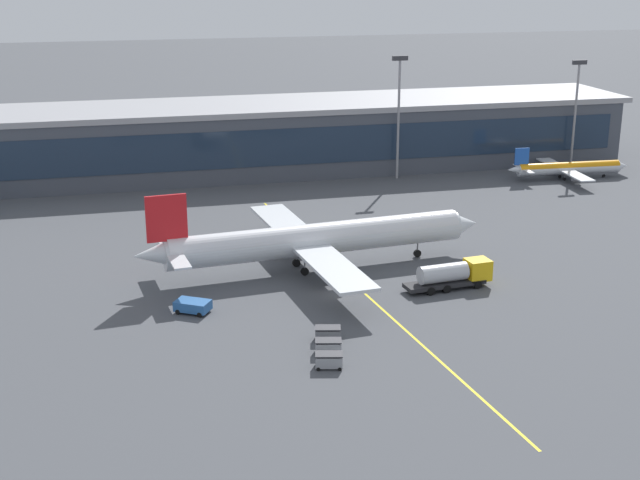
{
  "coord_description": "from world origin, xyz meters",
  "views": [
    {
      "loc": [
        -25.03,
        -94.08,
        37.84
      ],
      "look_at": [
        0.21,
        7.07,
        4.5
      ],
      "focal_mm": 49.61,
      "sensor_mm": 36.0,
      "label": 1
    }
  ],
  "objects": [
    {
      "name": "baggage_cart_2",
      "position": [
        -3.87,
        -12.66,
        0.78
      ],
      "size": [
        2.94,
        2.15,
        1.48
      ],
      "color": "#595B60",
      "rests_on": "ground_plane"
    },
    {
      "name": "ground_plane",
      "position": [
        0.0,
        0.0,
        0.0
      ],
      "size": [
        700.0,
        700.0,
        0.0
      ],
      "primitive_type": "plane",
      "color": "#47494F"
    },
    {
      "name": "fuel_tanker",
      "position": [
        14.55,
        -1.58,
        1.75
      ],
      "size": [
        11.0,
        3.58,
        3.25
      ],
      "color": "#232326",
      "rests_on": "ground_plane"
    },
    {
      "name": "commuter_jet_near",
      "position": [
        55.4,
        44.85,
        2.05
      ],
      "size": [
        23.07,
        18.32,
        6.02
      ],
      "color": "silver",
      "rests_on": "ground_plane"
    },
    {
      "name": "pushback_tug",
      "position": [
        -16.7,
        -1.66,
        0.85
      ],
      "size": [
        4.44,
        3.98,
        1.4
      ],
      "color": "#285B9E",
      "rests_on": "ground_plane"
    },
    {
      "name": "baggage_cart_0",
      "position": [
        -5.38,
        -18.88,
        0.78
      ],
      "size": [
        2.94,
        2.15,
        1.48
      ],
      "color": "gray",
      "rests_on": "ground_plane"
    },
    {
      "name": "apron_lead_in_line",
      "position": [
        3.48,
        2.0,
        0.0
      ],
      "size": [
        7.94,
        79.66,
        0.01
      ],
      "primitive_type": "cube",
      "rotation": [
        0.0,
        0.0,
        0.1
      ],
      "color": "yellow",
      "rests_on": "ground_plane"
    },
    {
      "name": "apron_light_mast_1",
      "position": [
        25.97,
        52.99,
        12.81
      ],
      "size": [
        2.8,
        0.5,
        21.71
      ],
      "color": "gray",
      "rests_on": "ground_plane"
    },
    {
      "name": "baggage_cart_1",
      "position": [
        -4.63,
        -15.77,
        0.78
      ],
      "size": [
        2.94,
        2.15,
        1.48
      ],
      "color": "gray",
      "rests_on": "ground_plane"
    },
    {
      "name": "terminal_building",
      "position": [
        -14.99,
        64.95,
        6.31
      ],
      "size": [
        176.57,
        21.25,
        12.59
      ],
      "color": "#424751",
      "rests_on": "ground_plane"
    },
    {
      "name": "main_airliner",
      "position": [
        0.13,
        9.04,
        4.02
      ],
      "size": [
        45.94,
        36.7,
        11.41
      ],
      "color": "silver",
      "rests_on": "ground_plane"
    },
    {
      "name": "apron_light_mast_0",
      "position": [
        60.59,
        52.99,
        11.95
      ],
      "size": [
        2.8,
        0.5,
        20.07
      ],
      "color": "gray",
      "rests_on": "ground_plane"
    }
  ]
}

